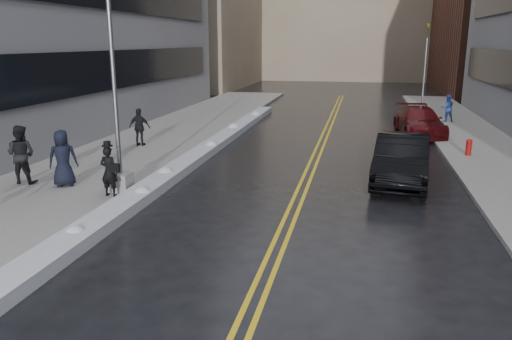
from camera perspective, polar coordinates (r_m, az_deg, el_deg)
The scene contains 17 objects.
ground at distance 14.20m, azimuth -6.72°, elevation -6.01°, with size 160.00×160.00×0.00m, color black.
sidewalk_west at distance 25.21m, azimuth -11.95°, elevation 3.03°, with size 5.50×50.00×0.15m, color gray.
sidewalk_east at distance 23.78m, azimuth 25.40°, elevation 1.25°, with size 4.00×50.00×0.15m, color gray.
lane_line_left at distance 23.20m, azimuth 6.72°, elevation 2.09°, with size 0.12×50.00×0.01m, color gold.
lane_line_right at distance 23.18m, azimuth 7.46°, elevation 2.05°, with size 0.12×50.00×0.01m, color gold.
snow_ridge at distance 22.19m, azimuth -6.21°, elevation 1.97°, with size 0.90×30.00×0.34m, color silver.
building_west_far at distance 60.10m, azimuth -7.79°, elevation 18.23°, with size 14.00×22.00×18.00m, color gray.
lamppost at distance 16.64m, azimuth -15.66°, elevation 5.61°, with size 0.65×0.65×7.62m.
fire_hydrant at distance 23.47m, azimuth 23.15°, elevation 2.51°, with size 0.26×0.26×0.73m.
traffic_signal at distance 36.85m, azimuth 18.76°, elevation 11.34°, with size 0.16×0.20×6.00m.
pedestrian_fedora at distance 16.44m, azimuth -16.44°, elevation -0.15°, with size 0.59×0.39×1.62m, color black.
pedestrian_b at distance 19.02m, azimuth -25.27°, elevation 1.62°, with size 0.99×0.77×2.03m, color black.
pedestrian_c at distance 18.07m, azimuth -21.21°, elevation 1.26°, with size 0.95×0.62×1.94m, color black.
pedestrian_d at distance 24.15m, azimuth -13.15°, elevation 4.79°, with size 1.04×0.43×1.77m, color black.
pedestrian_east at distance 32.97m, azimuth 21.03°, elevation 6.61°, with size 0.80×0.62×1.65m, color navy.
car_black at distance 18.59m, azimuth 16.29°, elevation 1.18°, with size 1.81×5.19×1.71m, color black.
car_maroon at distance 28.47m, azimuth 18.17°, elevation 5.30°, with size 2.11×5.19×1.51m, color #450B0E.
Camera 1 is at (4.34, -12.58, 4.95)m, focal length 35.00 mm.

